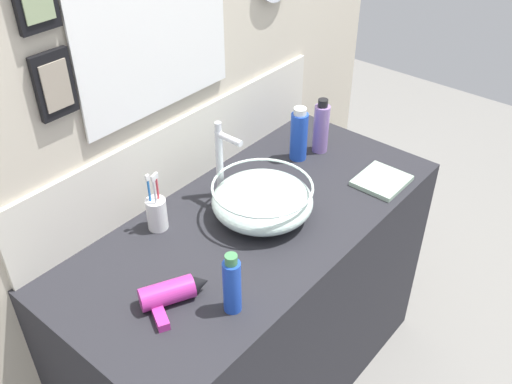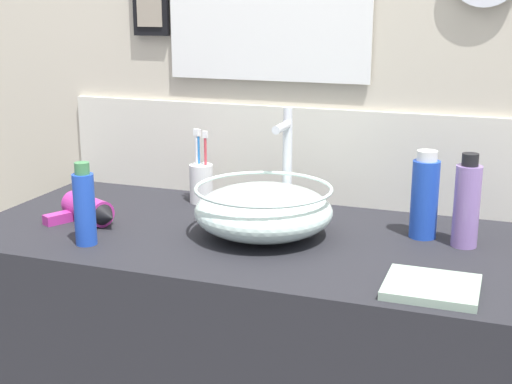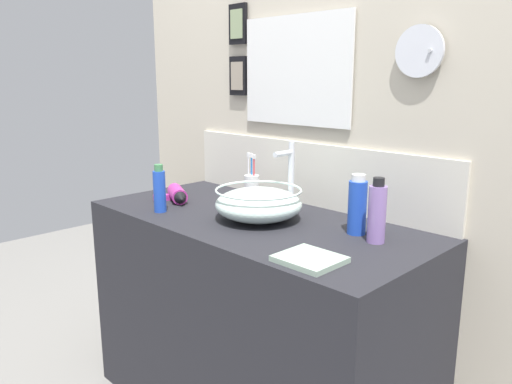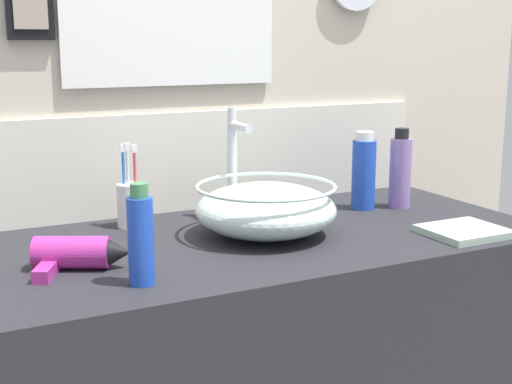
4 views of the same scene
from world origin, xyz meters
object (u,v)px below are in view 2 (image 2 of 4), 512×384
Objects in this scene: toothbrush_cup at (201,182)px; soap_dispenser at (467,204)px; spray_bottle at (425,197)px; faucet at (286,156)px; hair_drier at (89,211)px; lotion_bottle at (84,207)px; hand_towel at (432,287)px; glass_bowl_sink at (263,210)px.

soap_dispenser is at bearing -10.22° from toothbrush_cup.
faucet is at bearing 171.33° from spray_bottle.
hair_drier is at bearing -125.28° from toothbrush_cup.
spray_bottle is (0.59, -0.09, 0.04)m from toothbrush_cup.
toothbrush_cup is at bearing 54.72° from hair_drier.
spray_bottle is (0.69, 0.30, 0.01)m from lotion_bottle.
toothbrush_cup is at bearing 170.74° from faucet.
faucet is at bearing 26.76° from hair_drier.
toothbrush_cup is at bearing 169.78° from soap_dispenser.
hand_towel is at bearing -42.36° from faucet.
toothbrush_cup is 1.08× the size of lotion_bottle.
hand_towel is at bearing -32.01° from toothbrush_cup.
hand_towel is at bearing -97.44° from soap_dispenser.
toothbrush_cup is 0.60m from spray_bottle.
soap_dispenser is 0.30m from hand_towel.
toothbrush_cup is 1.00× the size of spray_bottle.
spray_bottle reaches higher than hair_drier.
toothbrush_cup reaches higher than hair_drier.
spray_bottle is at bearing 161.86° from soap_dispenser.
hair_drier is 0.88m from soap_dispenser.
faucet is (-0.00, 0.17, 0.09)m from glass_bowl_sink.
lotion_bottle is 0.92× the size of spray_bottle.
soap_dispenser is 0.83m from lotion_bottle.
faucet is 1.46× the size of lotion_bottle.
hair_drier is at bearing -167.98° from spray_bottle.
soap_dispenser is (0.87, 0.13, 0.07)m from hair_drier.
toothbrush_cup reaches higher than lotion_bottle.
lotion_bottle is 1.08× the size of hand_towel.
glass_bowl_sink is at bearing 153.75° from hand_towel.
faucet is at bearing 90.00° from glass_bowl_sink.
soap_dispenser reaches higher than toothbrush_cup.
toothbrush_cup is 0.41m from lotion_bottle.
glass_bowl_sink is at bearing -169.04° from soap_dispenser.
soap_dispenser is at bearing 8.80° from hair_drier.
hair_drier is (-0.43, -0.05, -0.03)m from glass_bowl_sink.
hair_drier is at bearing 120.74° from lotion_bottle.
glass_bowl_sink is 1.57× the size of spray_bottle.
faucet is at bearing 169.25° from soap_dispenser.
spray_bottle is at bearing -8.67° from faucet.
hand_towel is at bearing -10.06° from hair_drier.
faucet reaches higher than lotion_bottle.
toothbrush_cup reaches higher than glass_bowl_sink.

